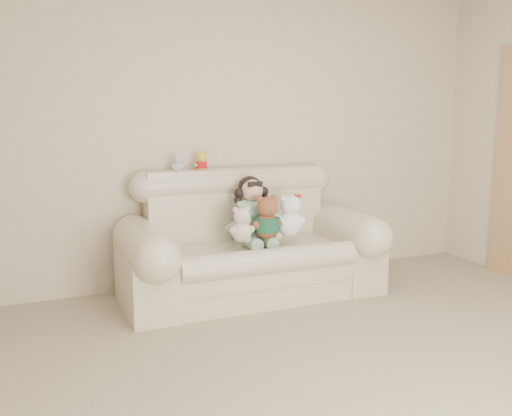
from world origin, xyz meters
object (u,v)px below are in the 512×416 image
object	(u,v)px
seated_child	(252,210)
brown_teddy	(267,213)
white_cat	(290,211)
cream_teddy	(241,221)
sofa	(251,234)

from	to	relation	value
seated_child	brown_teddy	world-z (taller)	seated_child
seated_child	brown_teddy	size ratio (longest dim) A/B	1.38
seated_child	white_cat	xyz separation A→B (m)	(0.26, -0.20, 0.00)
seated_child	cream_teddy	xyz separation A→B (m)	(-0.18, -0.23, -0.04)
brown_teddy	cream_teddy	bearing A→B (deg)	177.96
seated_child	white_cat	size ratio (longest dim) A/B	1.38
cream_teddy	seated_child	bearing A→B (deg)	76.16
sofa	cream_teddy	distance (m)	0.26
seated_child	brown_teddy	distance (m)	0.21
sofa	cream_teddy	world-z (taller)	sofa
sofa	white_cat	xyz separation A→B (m)	(0.29, -0.12, 0.19)
white_cat	cream_teddy	bearing A→B (deg)	-169.09
brown_teddy	white_cat	xyz separation A→B (m)	(0.21, 0.01, 0.00)
cream_teddy	sofa	bearing A→B (deg)	70.57
brown_teddy	cream_teddy	world-z (taller)	brown_teddy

